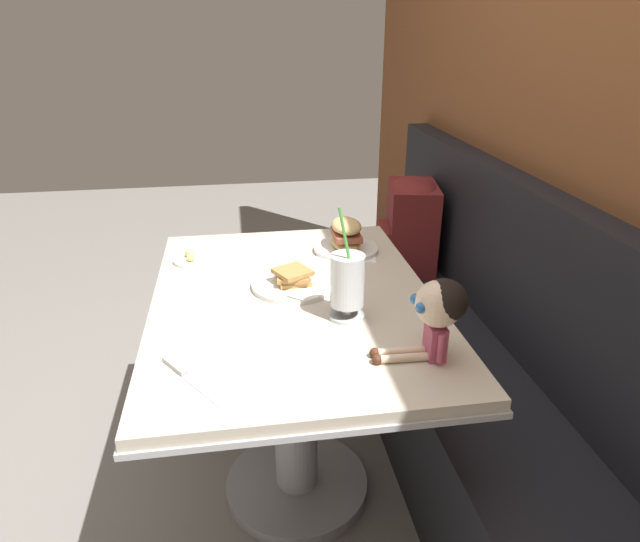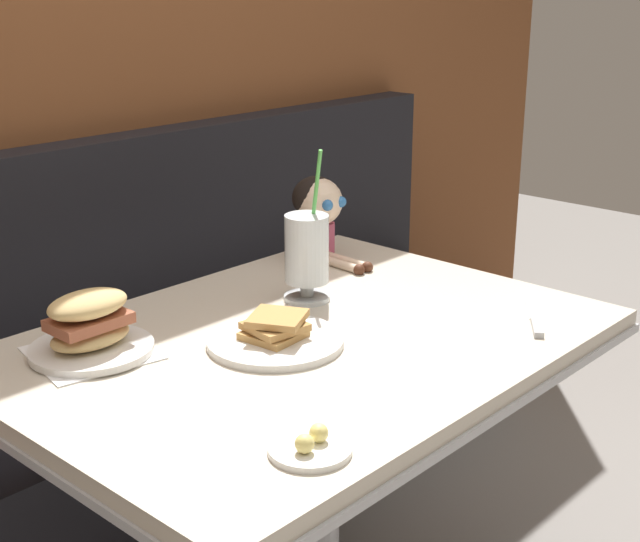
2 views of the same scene
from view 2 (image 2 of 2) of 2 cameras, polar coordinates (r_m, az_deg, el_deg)
name	(u,v)px [view 2 (image 2 of 2)]	position (r m, az deg, el deg)	size (l,w,h in m)	color
wood_panel_wall	(30,55)	(2.25, -17.84, 12.89)	(4.40, 0.08, 2.40)	brown
booth_bench	(119,425)	(2.29, -12.61, -9.50)	(2.60, 0.48, 1.00)	black
diner_table	(304,430)	(1.76, -1.03, -10.03)	(1.11, 0.81, 0.74)	beige
toast_plate	(275,337)	(1.64, -2.85, -4.19)	(0.25, 0.25, 0.06)	white
milkshake_glass	(307,254)	(1.83, -0.84, 1.09)	(0.10, 0.10, 0.31)	silver
sandwich_plate	(90,330)	(1.64, -14.35, -3.61)	(0.24, 0.24, 0.12)	white
butter_saucer	(310,447)	(1.29, -0.61, -11.05)	(0.12, 0.12, 0.04)	white
butter_knife	(535,321)	(1.78, 13.47, -3.12)	(0.20, 0.15, 0.01)	silver
seated_doll	(319,206)	(2.08, -0.06, 4.12)	(0.12, 0.22, 0.20)	#B74C6B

